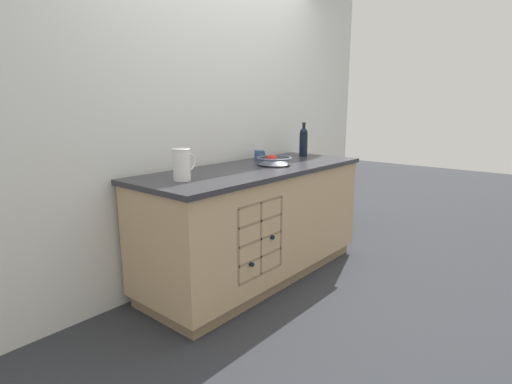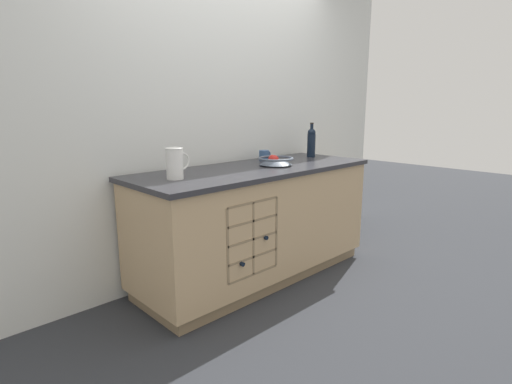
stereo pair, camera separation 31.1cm
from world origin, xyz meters
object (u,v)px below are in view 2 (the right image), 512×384
Objects in this scene: ceramic_mug at (264,155)px; standing_wine_bottle at (311,142)px; fruit_bowl at (275,160)px; white_pitcher at (175,163)px.

standing_wine_bottle reaches higher than ceramic_mug.
ceramic_mug is at bearing 60.64° from fruit_bowl.
fruit_bowl is at bearing -167.55° from standing_wine_bottle.
fruit_bowl is 0.90× the size of standing_wine_bottle.
white_pitcher is at bearing -167.19° from ceramic_mug.
white_pitcher is 1.52m from standing_wine_bottle.
standing_wine_bottle reaches higher than white_pitcher.
white_pitcher reaches higher than ceramic_mug.
ceramic_mug is 0.50m from standing_wine_bottle.
fruit_bowl is 1.38× the size of white_pitcher.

